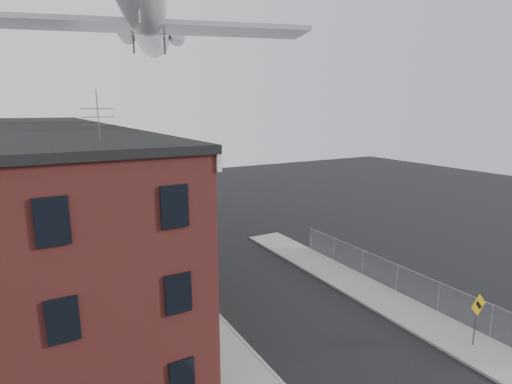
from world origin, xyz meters
TOP-DOWN VIEW (x-y plane):
  - ground at (0.00, 0.00)m, footprint 120.00×120.00m
  - sidewalk_left at (-5.50, 24.00)m, footprint 3.00×62.00m
  - sidewalk_right at (5.50, 6.00)m, footprint 3.00×26.00m
  - curb_left at (-4.05, 24.00)m, footprint 0.15×62.00m
  - curb_right at (4.05, 6.00)m, footprint 0.15×26.00m
  - corner_building at (-12.00, 7.00)m, footprint 10.31×12.30m
  - row_house_a at (-11.96, 16.50)m, footprint 11.98×7.00m
  - row_house_b at (-11.96, 23.50)m, footprint 11.98×7.00m
  - row_house_c at (-11.96, 30.50)m, footprint 11.98×7.00m
  - row_house_d at (-11.96, 37.50)m, footprint 11.98×7.00m
  - row_house_e at (-11.96, 44.50)m, footprint 11.98×7.00m
  - chainlink_fence at (7.00, 5.00)m, footprint 0.06×18.06m
  - warning_sign at (5.60, -1.03)m, footprint 1.10×0.11m
  - utility_pole at (-5.60, 18.00)m, footprint 1.80×0.26m
  - street_tree at (-5.27, 27.92)m, footprint 3.22×3.20m
  - car_near at (-3.60, 12.40)m, footprint 1.77×3.71m
  - car_mid at (-3.44, 19.43)m, footprint 1.39×3.97m
  - car_far at (-2.60, 29.92)m, footprint 1.62×3.98m
  - airplane at (-3.43, 21.62)m, footprint 23.90×27.35m

SIDE VIEW (x-z plane):
  - ground at x=0.00m, z-range 0.00..0.00m
  - sidewalk_left at x=-5.50m, z-range 0.00..0.12m
  - sidewalk_right at x=5.50m, z-range 0.00..0.12m
  - curb_left at x=-4.05m, z-range 0.00..0.14m
  - curb_right at x=4.05m, z-range 0.00..0.14m
  - car_far at x=-2.60m, z-range 0.00..1.16m
  - car_near at x=-3.60m, z-range 0.00..1.23m
  - car_mid at x=-3.44m, z-range 0.00..1.31m
  - chainlink_fence at x=7.00m, z-range 0.05..1.95m
  - warning_sign at x=5.60m, z-range 0.48..3.28m
  - street_tree at x=-5.27m, z-range 0.85..6.05m
  - utility_pole at x=-5.60m, z-range 0.17..9.17m
  - row_house_a at x=-11.96m, z-range -0.02..10.28m
  - row_house_b at x=-11.96m, z-range -0.02..10.28m
  - row_house_c at x=-11.96m, z-range -0.02..10.28m
  - row_house_d at x=-11.96m, z-range -0.02..10.28m
  - row_house_e at x=-11.96m, z-range -0.02..10.28m
  - corner_building at x=-12.00m, z-range -0.91..11.24m
  - airplane at x=-3.43m, z-range 14.35..22.27m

